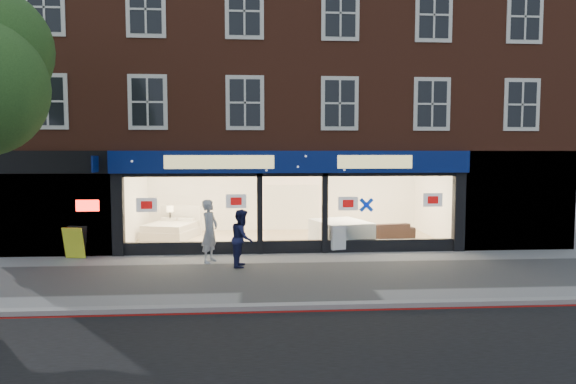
{
  "coord_description": "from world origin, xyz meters",
  "views": [
    {
      "loc": [
        -1.32,
        -13.3,
        3.25
      ],
      "look_at": [
        -0.18,
        2.5,
        2.02
      ],
      "focal_mm": 32.0,
      "sensor_mm": 36.0,
      "label": 1
    }
  ],
  "objects": [
    {
      "name": "pedestrian_grey",
      "position": [
        -2.55,
        1.83,
        0.93
      ],
      "size": [
        0.68,
        0.8,
        1.86
      ],
      "primitive_type": "imported",
      "rotation": [
        0.0,
        0.0,
        1.17
      ],
      "color": "#B5B7BE",
      "rests_on": "ground"
    },
    {
      "name": "bedside_table",
      "position": [
        -4.4,
        6.31,
        0.38
      ],
      "size": [
        0.55,
        0.55,
        0.55
      ],
      "primitive_type": "cube",
      "rotation": [
        0.0,
        0.0,
        0.24
      ],
      "color": "brown",
      "rests_on": "showroom_floor"
    },
    {
      "name": "display_bed",
      "position": [
        -4.26,
        5.77,
        0.41
      ],
      "size": [
        2.08,
        2.33,
        1.1
      ],
      "rotation": [
        0.0,
        0.0,
        -0.28
      ],
      "color": "beige",
      "rests_on": "showroom_floor"
    },
    {
      "name": "mattress_stack",
      "position": [
        1.76,
        4.05,
        0.5
      ],
      "size": [
        2.11,
        2.39,
        0.79
      ],
      "rotation": [
        0.0,
        0.0,
        0.3
      ],
      "color": "white",
      "rests_on": "showroom_floor"
    },
    {
      "name": "a_board",
      "position": [
        -6.73,
        2.7,
        0.49
      ],
      "size": [
        0.71,
        0.52,
        0.99
      ],
      "primitive_type": "cube",
      "rotation": [
        0.0,
        0.0,
        -0.18
      ],
      "color": "yellow",
      "rests_on": "ground"
    },
    {
      "name": "kerb_line",
      "position": [
        0.0,
        -3.1,
        0.01
      ],
      "size": [
        60.0,
        0.1,
        0.01
      ],
      "primitive_type": "cube",
      "color": "#8C0A07",
      "rests_on": "ground"
    },
    {
      "name": "showroom_floor",
      "position": [
        0.0,
        5.25,
        0.05
      ],
      "size": [
        11.0,
        4.5,
        0.1
      ],
      "primitive_type": "cube",
      "color": "tan",
      "rests_on": "ground"
    },
    {
      "name": "building",
      "position": [
        -0.02,
        6.93,
        6.67
      ],
      "size": [
        19.0,
        8.26,
        10.3
      ],
      "color": "brown",
      "rests_on": "ground"
    },
    {
      "name": "kerb_stone",
      "position": [
        0.0,
        -2.9,
        0.06
      ],
      "size": [
        60.0,
        0.25,
        0.12
      ],
      "primitive_type": "cube",
      "color": "gray",
      "rests_on": "ground"
    },
    {
      "name": "sofa",
      "position": [
        3.7,
        5.15,
        0.38
      ],
      "size": [
        2.01,
        1.08,
        0.56
      ],
      "primitive_type": "imported",
      "rotation": [
        0.0,
        0.0,
        3.32
      ],
      "color": "black",
      "rests_on": "showroom_floor"
    },
    {
      "name": "pedestrian_blue",
      "position": [
        -1.58,
        1.18,
        0.82
      ],
      "size": [
        0.7,
        0.86,
        1.64
      ],
      "primitive_type": "imported",
      "rotation": [
        0.0,
        0.0,
        1.47
      ],
      "color": "#191D48",
      "rests_on": "ground"
    },
    {
      "name": "ground",
      "position": [
        0.0,
        0.0,
        0.0
      ],
      "size": [
        120.0,
        120.0,
        0.0
      ],
      "primitive_type": "plane",
      "color": "gray",
      "rests_on": "ground"
    }
  ]
}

